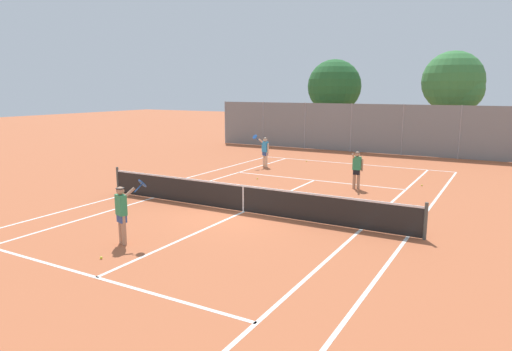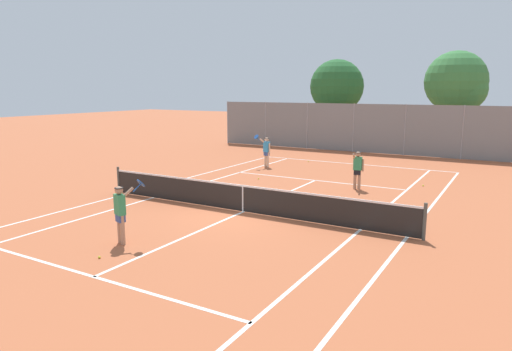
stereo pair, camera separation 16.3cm
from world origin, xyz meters
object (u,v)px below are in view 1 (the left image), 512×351
object	(u,v)px
loose_tennis_ball_3	(257,179)
loose_tennis_ball_5	(422,185)
player_far_right	(357,168)
tree_behind_left	(335,88)
tennis_net	(243,198)
player_near_side	(122,211)
loose_tennis_ball_0	(307,161)
tree_behind_right	(455,84)
loose_tennis_ball_4	(101,258)
player_far_left	(265,150)

from	to	relation	value
loose_tennis_ball_3	loose_tennis_ball_5	xyz separation A→B (m)	(7.00, 2.23, 0.00)
player_far_right	tree_behind_left	world-z (taller)	tree_behind_left
tennis_net	loose_tennis_ball_3	bearing A→B (deg)	114.54
tennis_net	tree_behind_left	bearing A→B (deg)	101.32
player_near_side	loose_tennis_ball_0	distance (m)	15.82
loose_tennis_ball_3	loose_tennis_ball_5	size ratio (longest dim) A/B	1.00
tennis_net	tree_behind_right	distance (m)	20.72
loose_tennis_ball_0	loose_tennis_ball_4	size ratio (longest dim) A/B	1.00
tennis_net	player_near_side	size ratio (longest dim) A/B	6.76
player_near_side	loose_tennis_ball_3	size ratio (longest dim) A/B	26.88
tree_behind_left	player_far_left	bearing A→B (deg)	-89.11
loose_tennis_ball_4	loose_tennis_ball_5	distance (m)	14.13
loose_tennis_ball_3	tree_behind_left	xyz separation A→B (m)	(-1.55, 14.54, 4.20)
player_far_right	loose_tennis_ball_0	size ratio (longest dim) A/B	24.24
loose_tennis_ball_0	loose_tennis_ball_5	size ratio (longest dim) A/B	1.00
loose_tennis_ball_0	tree_behind_left	bearing A→B (deg)	99.79
player_far_left	loose_tennis_ball_3	xyz separation A→B (m)	(1.37, -3.27, -0.89)
tennis_net	player_near_side	xyz separation A→B (m)	(-1.15, -4.43, 0.42)
player_near_side	tree_behind_left	world-z (taller)	tree_behind_left
player_far_right	tree_behind_left	distance (m)	15.94
player_far_left	player_far_right	bearing A→B (deg)	-26.62
tree_behind_right	tennis_net	bearing A→B (deg)	-102.04
tree_behind_left	tree_behind_right	bearing A→B (deg)	0.30
tree_behind_left	loose_tennis_ball_0	bearing A→B (deg)	-80.21
tree_behind_left	loose_tennis_ball_3	bearing A→B (deg)	-83.91
tennis_net	player_far_left	xyz separation A→B (m)	(-3.79, 8.57, 0.42)
player_far_left	tree_behind_left	xyz separation A→B (m)	(-0.18, 11.27, 3.31)
loose_tennis_ball_3	loose_tennis_ball_4	size ratio (longest dim) A/B	1.00
player_far_left	loose_tennis_ball_4	size ratio (longest dim) A/B	26.88
player_far_left	tree_behind_left	bearing A→B (deg)	90.89
loose_tennis_ball_0	loose_tennis_ball_3	size ratio (longest dim) A/B	1.00
player_far_right	loose_tennis_ball_3	xyz separation A→B (m)	(-4.67, -0.24, -0.88)
player_far_left	tree_behind_right	distance (m)	14.33
player_near_side	tree_behind_right	bearing A→B (deg)	77.49
player_far_left	loose_tennis_ball_3	size ratio (longest dim) A/B	26.88
loose_tennis_ball_3	tree_behind_right	size ratio (longest dim) A/B	0.01
player_near_side	loose_tennis_ball_0	size ratio (longest dim) A/B	26.88
tennis_net	player_far_left	distance (m)	9.38
player_far_left	loose_tennis_ball_4	distance (m)	14.46
player_far_right	loose_tennis_ball_0	xyz separation A→B (m)	(-4.75, 5.76, -0.88)
player_near_side	player_far_left	bearing A→B (deg)	101.47
loose_tennis_ball_4	player_near_side	bearing A→B (deg)	107.91
loose_tennis_ball_3	loose_tennis_ball_5	world-z (taller)	same
loose_tennis_ball_3	tree_behind_left	size ratio (longest dim) A/B	0.01
player_far_left	tree_behind_left	world-z (taller)	tree_behind_left
loose_tennis_ball_3	tree_behind_right	bearing A→B (deg)	65.45
player_near_side	player_far_right	size ratio (longest dim) A/B	1.11
loose_tennis_ball_0	player_far_left	bearing A→B (deg)	-115.36
loose_tennis_ball_4	tree_behind_left	world-z (taller)	tree_behind_left
tree_behind_left	tennis_net	bearing A→B (deg)	-78.68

